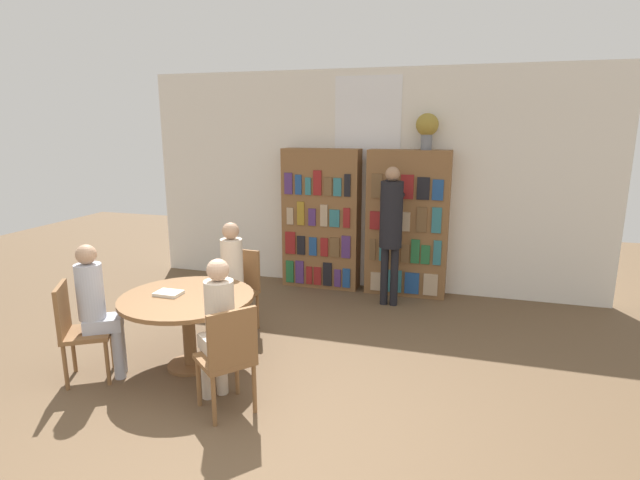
# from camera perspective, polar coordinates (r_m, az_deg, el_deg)

# --- Properties ---
(ground_plane) EXTENTS (16.00, 16.00, 0.00)m
(ground_plane) POSITION_cam_1_polar(r_m,az_deg,el_deg) (3.94, -7.36, -22.21)
(ground_plane) COLOR brown
(wall_back) EXTENTS (6.40, 0.07, 3.00)m
(wall_back) POSITION_cam_1_polar(r_m,az_deg,el_deg) (6.97, 5.37, 6.71)
(wall_back) COLOR silver
(wall_back) RESTS_ON ground_plane
(bookshelf_left) EXTENTS (1.08, 0.34, 1.95)m
(bookshelf_left) POSITION_cam_1_polar(r_m,az_deg,el_deg) (7.00, 0.15, 2.38)
(bookshelf_left) COLOR brown
(bookshelf_left) RESTS_ON ground_plane
(bookshelf_right) EXTENTS (1.08, 0.34, 1.95)m
(bookshelf_right) POSITION_cam_1_polar(r_m,az_deg,el_deg) (6.77, 9.92, 1.81)
(bookshelf_right) COLOR brown
(bookshelf_right) RESTS_ON ground_plane
(flower_vase) EXTENTS (0.29, 0.29, 0.46)m
(flower_vase) POSITION_cam_1_polar(r_m,az_deg,el_deg) (6.63, 12.14, 12.49)
(flower_vase) COLOR slate
(flower_vase) RESTS_ON bookshelf_right
(reading_table) EXTENTS (1.24, 1.24, 0.71)m
(reading_table) POSITION_cam_1_polar(r_m,az_deg,el_deg) (4.87, -14.91, -7.44)
(reading_table) COLOR brown
(reading_table) RESTS_ON ground_plane
(chair_near_camera) EXTENTS (0.55, 0.55, 0.91)m
(chair_near_camera) POSITION_cam_1_polar(r_m,az_deg,el_deg) (5.00, -26.01, -8.89)
(chair_near_camera) COLOR brown
(chair_near_camera) RESTS_ON ground_plane
(chair_left_side) EXTENTS (0.43, 0.43, 0.91)m
(chair_left_side) POSITION_cam_1_polar(r_m,az_deg,el_deg) (5.65, -9.19, -5.23)
(chair_left_side) COLOR brown
(chair_left_side) RESTS_ON ground_plane
(chair_far_side) EXTENTS (0.56, 0.56, 0.91)m
(chair_far_side) POSITION_cam_1_polar(r_m,az_deg,el_deg) (4.07, -10.44, -12.75)
(chair_far_side) COLOR brown
(chair_far_side) RESTS_ON ground_plane
(seated_reader_left) EXTENTS (0.26, 0.37, 1.26)m
(seated_reader_left) POSITION_cam_1_polar(r_m,az_deg,el_deg) (5.44, -10.24, -3.82)
(seated_reader_left) COLOR beige
(seated_reader_left) RESTS_ON ground_plane
(seated_reader_right) EXTENTS (0.40, 0.39, 1.26)m
(seated_reader_right) POSITION_cam_1_polar(r_m,az_deg,el_deg) (4.15, -11.56, -9.37)
(seated_reader_right) COLOR beige
(seated_reader_right) RESTS_ON ground_plane
(seated_reader_back) EXTENTS (0.39, 0.36, 1.26)m
(seated_reader_back) POSITION_cam_1_polar(r_m,az_deg,el_deg) (4.90, -24.07, -6.77)
(seated_reader_back) COLOR #B2B7C6
(seated_reader_back) RESTS_ON ground_plane
(librarian_standing) EXTENTS (0.28, 0.55, 1.77)m
(librarian_standing) POSITION_cam_1_polar(r_m,az_deg,el_deg) (6.28, 8.14, 1.97)
(librarian_standing) COLOR black
(librarian_standing) RESTS_ON ground_plane
(open_book_on_table) EXTENTS (0.24, 0.18, 0.03)m
(open_book_on_table) POSITION_cam_1_polar(r_m,az_deg,el_deg) (4.90, -16.92, -5.84)
(open_book_on_table) COLOR silver
(open_book_on_table) RESTS_ON reading_table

